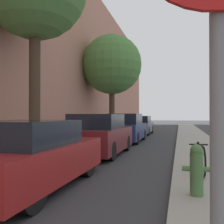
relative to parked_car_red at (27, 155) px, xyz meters
name	(u,v)px	position (x,y,z in m)	size (l,w,h in m)	color
ground_plane	(139,143)	(0.88, 9.17, -0.65)	(120.00, 120.00, 0.00)	#333335
sidewalk_left	(87,140)	(-2.02, 9.17, -0.59)	(2.00, 52.00, 0.12)	#9E998E
sidewalk_right	(197,143)	(3.78, 9.17, -0.59)	(2.00, 52.00, 0.12)	#9E998E
building_facade_left	(65,48)	(-3.37, 9.17, 4.61)	(0.70, 52.00, 10.53)	tan
parked_car_red	(27,155)	(0.00, 0.00, 0.00)	(1.84, 3.97, 1.35)	black
parked_car_maroon	(98,135)	(0.04, 4.63, 0.05)	(1.80, 3.99, 1.49)	black
parked_car_navy	(126,129)	(0.08, 9.58, 0.07)	(1.76, 4.26, 1.53)	black
parked_car_grey	(140,126)	(0.01, 15.32, 0.01)	(1.71, 4.21, 1.39)	black
street_tree_far	(112,65)	(-1.37, 12.15, 4.12)	(3.91, 3.91, 6.63)	#423323
fire_hydrant	(197,169)	(3.22, -0.08, -0.09)	(0.47, 0.22, 0.85)	#47703D
traffic_sign_post	(221,12)	(3.08, -3.77, 1.14)	(0.72, 0.11, 2.51)	gray
bicycle	(201,158)	(3.41, 1.78, -0.18)	(0.44, 1.65, 0.67)	black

